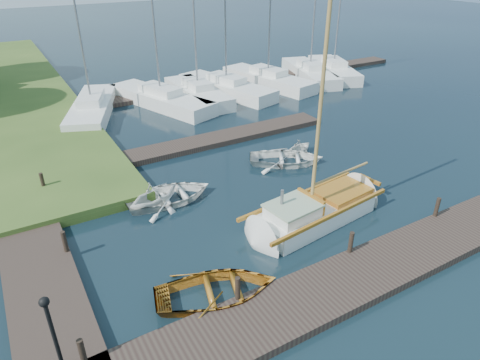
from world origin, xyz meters
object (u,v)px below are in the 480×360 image
marina_boat_4 (268,78)px  mooring_post_1 (238,288)px  mooring_post_5 (42,181)px  marina_boat_6 (333,69)px  tender_a (169,194)px  tender_c (286,157)px  tender_d (300,146)px  lamp_post (51,326)px  sailboat (317,212)px  mooring_post_0 (82,352)px  mooring_post_2 (351,242)px  mooring_post_4 (65,242)px  marina_boat_3 (226,86)px  dinghy (217,288)px  mooring_post_3 (437,207)px  marina_boat_0 (92,107)px  marina_boat_1 (161,98)px  marina_boat_2 (198,92)px  tender_b (154,193)px  marina_boat_5 (310,71)px

marina_boat_4 → mooring_post_1: bearing=132.1°
mooring_post_5 → marina_boat_6: (24.56, 9.24, -0.14)m
tender_a → tender_c: bearing=-83.9°
tender_d → marina_boat_4: 12.98m
tender_a → lamp_post: bearing=142.6°
tender_d → sailboat: bearing=131.1°
tender_c → tender_d: size_ratio=2.05×
mooring_post_0 → sailboat: (9.60, 2.52, -0.36)m
sailboat → marina_boat_4: (8.91, 16.96, 0.22)m
mooring_post_2 → mooring_post_4: same height
tender_d → marina_boat_3: (1.81, 11.35, 0.10)m
mooring_post_0 → sailboat: 9.94m
dinghy → marina_boat_6: marina_boat_6 is taller
mooring_post_1 → sailboat: bearing=26.3°
tender_c → tender_d: bearing=-34.7°
mooring_post_3 → marina_boat_0: (-8.66, 19.42, -0.14)m
marina_boat_4 → tender_d: bearing=141.7°
tender_c → marina_boat_3: 12.31m
lamp_post → tender_c: 14.12m
mooring_post_2 → tender_d: bearing=64.2°
marina_boat_0 → marina_boat_6: 20.22m
dinghy → marina_boat_1: bearing=-0.4°
marina_boat_0 → marina_boat_2: size_ratio=0.84×
marina_boat_0 → marina_boat_4: 13.68m
marina_boat_6 → tender_b: bearing=143.1°
marina_boat_2 → tender_d: bearing=-176.1°
mooring_post_3 → lamp_post: lamp_post is taller
mooring_post_5 → tender_d: mooring_post_5 is taller
mooring_post_0 → tender_d: 15.00m
tender_d → marina_boat_4: bearing=-44.1°
tender_b → mooring_post_4: bearing=94.4°
mooring_post_0 → marina_boat_5: (22.71, 19.48, -0.13)m
tender_c → marina_boat_5: (11.19, 12.21, 0.19)m
dinghy → mooring_post_3: bearing=-78.2°
sailboat → tender_b: size_ratio=4.09×
mooring_post_4 → marina_boat_3: bearing=45.2°
marina_boat_4 → tender_b: bearing=119.9°
mooring_post_0 → marina_boat_1: marina_boat_1 is taller
marina_boat_1 → tender_a: bearing=141.4°
tender_a → mooring_post_4: bearing=113.2°
mooring_post_5 → marina_boat_3: marina_boat_3 is taller
mooring_post_3 → marina_boat_0: marina_boat_0 is taller
dinghy → marina_boat_1: size_ratio=0.34×
sailboat → tender_d: 6.20m
lamp_post → tender_d: size_ratio=1.36×
marina_boat_4 → tender_c: bearing=138.0°
mooring_post_1 → tender_c: 10.11m
mooring_post_2 → marina_boat_3: bearing=73.7°
tender_d → marina_boat_3: size_ratio=0.16×
tender_c → marina_boat_4: (7.00, 12.22, 0.18)m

